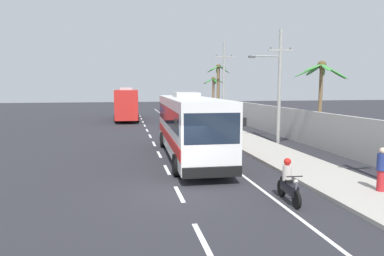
{
  "coord_description": "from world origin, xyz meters",
  "views": [
    {
      "loc": [
        -1.94,
        -12.95,
        4.06
      ],
      "look_at": [
        1.79,
        6.29,
        1.7
      ],
      "focal_mm": 32.19,
      "sensor_mm": 36.0,
      "label": 1
    }
  ],
  "objects_px": {
    "coach_bus_far_lane": "(127,103)",
    "palm_nearest": "(218,84)",
    "motorcycle_beside_bus": "(288,184)",
    "pedestrian_midwalk": "(237,123)",
    "pedestrian_near_kerb": "(225,123)",
    "pedestrian_far_walk": "(382,168)",
    "palm_third": "(213,89)",
    "utility_pole_far": "(224,82)",
    "palm_second": "(321,80)",
    "coach_bus_foreground": "(189,124)",
    "utility_pole_mid": "(278,83)"
  },
  "relations": [
    {
      "from": "coach_bus_far_lane",
      "to": "palm_nearest",
      "type": "relative_size",
      "value": 1.77
    },
    {
      "from": "motorcycle_beside_bus",
      "to": "pedestrian_midwalk",
      "type": "distance_m",
      "value": 17.51
    },
    {
      "from": "pedestrian_near_kerb",
      "to": "pedestrian_far_walk",
      "type": "height_order",
      "value": "pedestrian_far_walk"
    },
    {
      "from": "pedestrian_midwalk",
      "to": "motorcycle_beside_bus",
      "type": "bearing_deg",
      "value": -97.34
    },
    {
      "from": "palm_third",
      "to": "motorcycle_beside_bus",
      "type": "bearing_deg",
      "value": -100.29
    },
    {
      "from": "utility_pole_far",
      "to": "palm_second",
      "type": "xyz_separation_m",
      "value": [
        2.08,
        -15.86,
        -0.13
      ]
    },
    {
      "from": "coach_bus_foreground",
      "to": "motorcycle_beside_bus",
      "type": "height_order",
      "value": "coach_bus_foreground"
    },
    {
      "from": "utility_pole_mid",
      "to": "palm_third",
      "type": "height_order",
      "value": "utility_pole_mid"
    },
    {
      "from": "palm_second",
      "to": "palm_third",
      "type": "distance_m",
      "value": 26.01
    },
    {
      "from": "pedestrian_midwalk",
      "to": "palm_second",
      "type": "distance_m",
      "value": 8.69
    },
    {
      "from": "pedestrian_midwalk",
      "to": "palm_nearest",
      "type": "height_order",
      "value": "palm_nearest"
    },
    {
      "from": "pedestrian_far_walk",
      "to": "motorcycle_beside_bus",
      "type": "bearing_deg",
      "value": -146.62
    },
    {
      "from": "utility_pole_far",
      "to": "palm_nearest",
      "type": "xyz_separation_m",
      "value": [
        -0.08,
        2.03,
        -0.2
      ]
    },
    {
      "from": "motorcycle_beside_bus",
      "to": "utility_pole_mid",
      "type": "xyz_separation_m",
      "value": [
        5.06,
        11.93,
        3.66
      ]
    },
    {
      "from": "coach_bus_far_lane",
      "to": "palm_second",
      "type": "height_order",
      "value": "palm_second"
    },
    {
      "from": "pedestrian_midwalk",
      "to": "pedestrian_far_walk",
      "type": "height_order",
      "value": "pedestrian_far_walk"
    },
    {
      "from": "pedestrian_far_walk",
      "to": "palm_nearest",
      "type": "xyz_separation_m",
      "value": [
        1.2,
        27.74,
        3.39
      ]
    },
    {
      "from": "coach_bus_foreground",
      "to": "pedestrian_near_kerb",
      "type": "distance_m",
      "value": 10.13
    },
    {
      "from": "utility_pole_far",
      "to": "utility_pole_mid",
      "type": "bearing_deg",
      "value": -90.01
    },
    {
      "from": "coach_bus_far_lane",
      "to": "palm_third",
      "type": "xyz_separation_m",
      "value": [
        11.97,
        3.7,
        1.69
      ]
    },
    {
      "from": "pedestrian_near_kerb",
      "to": "pedestrian_far_walk",
      "type": "distance_m",
      "value": 17.13
    },
    {
      "from": "coach_bus_foreground",
      "to": "pedestrian_near_kerb",
      "type": "bearing_deg",
      "value": 61.75
    },
    {
      "from": "coach_bus_far_lane",
      "to": "pedestrian_near_kerb",
      "type": "bearing_deg",
      "value": -61.44
    },
    {
      "from": "utility_pole_mid",
      "to": "palm_second",
      "type": "relative_size",
      "value": 1.4
    },
    {
      "from": "coach_bus_far_lane",
      "to": "pedestrian_far_walk",
      "type": "distance_m",
      "value": 33.47
    },
    {
      "from": "palm_nearest",
      "to": "palm_second",
      "type": "relative_size",
      "value": 1.15
    },
    {
      "from": "pedestrian_midwalk",
      "to": "coach_bus_foreground",
      "type": "bearing_deg",
      "value": -118.24
    },
    {
      "from": "coach_bus_far_lane",
      "to": "pedestrian_midwalk",
      "type": "relative_size",
      "value": 7.4
    },
    {
      "from": "pedestrian_far_walk",
      "to": "utility_pole_mid",
      "type": "distance_m",
      "value": 12.39
    },
    {
      "from": "utility_pole_mid",
      "to": "palm_second",
      "type": "distance_m",
      "value": 2.91
    },
    {
      "from": "coach_bus_foreground",
      "to": "palm_third",
      "type": "xyz_separation_m",
      "value": [
        8.56,
        27.63,
        1.81
      ]
    },
    {
      "from": "pedestrian_near_kerb",
      "to": "utility_pole_mid",
      "type": "distance_m",
      "value": 6.62
    },
    {
      "from": "motorcycle_beside_bus",
      "to": "pedestrian_near_kerb",
      "type": "relative_size",
      "value": 1.28
    },
    {
      "from": "coach_bus_foreground",
      "to": "coach_bus_far_lane",
      "type": "distance_m",
      "value": 24.17
    },
    {
      "from": "palm_second",
      "to": "utility_pole_mid",
      "type": "bearing_deg",
      "value": 135.84
    },
    {
      "from": "coach_bus_far_lane",
      "to": "motorcycle_beside_bus",
      "type": "relative_size",
      "value": 5.99
    },
    {
      "from": "palm_second",
      "to": "palm_third",
      "type": "bearing_deg",
      "value": 91.38
    },
    {
      "from": "palm_nearest",
      "to": "coach_bus_foreground",
      "type": "bearing_deg",
      "value": -109.78
    },
    {
      "from": "motorcycle_beside_bus",
      "to": "utility_pole_far",
      "type": "bearing_deg",
      "value": 78.89
    },
    {
      "from": "pedestrian_midwalk",
      "to": "utility_pole_far",
      "type": "height_order",
      "value": "utility_pole_far"
    },
    {
      "from": "utility_pole_far",
      "to": "palm_second",
      "type": "bearing_deg",
      "value": -82.52
    },
    {
      "from": "motorcycle_beside_bus",
      "to": "palm_nearest",
      "type": "xyz_separation_m",
      "value": [
        4.98,
        27.79,
        3.77
      ]
    },
    {
      "from": "coach_bus_foreground",
      "to": "palm_second",
      "type": "bearing_deg",
      "value": 10.11
    },
    {
      "from": "motorcycle_beside_bus",
      "to": "palm_nearest",
      "type": "bearing_deg",
      "value": 79.83
    },
    {
      "from": "pedestrian_near_kerb",
      "to": "palm_second",
      "type": "xyz_separation_m",
      "value": [
        4.41,
        -7.24,
        3.54
      ]
    },
    {
      "from": "coach_bus_foreground",
      "to": "palm_third",
      "type": "relative_size",
      "value": 2.2
    },
    {
      "from": "pedestrian_near_kerb",
      "to": "utility_pole_mid",
      "type": "height_order",
      "value": "utility_pole_mid"
    },
    {
      "from": "palm_second",
      "to": "palm_third",
      "type": "height_order",
      "value": "palm_second"
    },
    {
      "from": "coach_bus_far_lane",
      "to": "pedestrian_midwalk",
      "type": "distance_m",
      "value": 17.73
    },
    {
      "from": "motorcycle_beside_bus",
      "to": "pedestrian_far_walk",
      "type": "xyz_separation_m",
      "value": [
        3.78,
        0.04,
        0.38
      ]
    }
  ]
}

